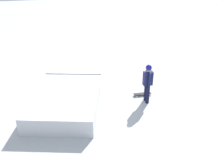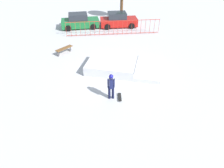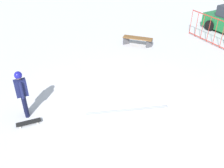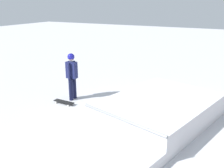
# 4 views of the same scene
# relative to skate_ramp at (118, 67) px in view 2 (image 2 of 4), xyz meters

# --- Properties ---
(ground_plane) EXTENTS (60.00, 60.00, 0.00)m
(ground_plane) POSITION_rel_skate_ramp_xyz_m (0.05, -0.07, -0.32)
(ground_plane) COLOR silver
(skate_ramp) EXTENTS (5.89, 3.91, 0.74)m
(skate_ramp) POSITION_rel_skate_ramp_xyz_m (0.00, 0.00, 0.00)
(skate_ramp) COLOR silver
(skate_ramp) RESTS_ON ground
(skater) EXTENTS (0.44, 0.39, 1.73)m
(skater) POSITION_rel_skate_ramp_xyz_m (-0.69, -3.26, 0.69)
(skater) COLOR black
(skater) RESTS_ON ground
(skateboard) EXTENTS (0.28, 0.80, 0.09)m
(skateboard) POSITION_rel_skate_ramp_xyz_m (-0.16, -3.27, -0.24)
(skateboard) COLOR black
(skateboard) RESTS_ON ground
(perimeter_fence) EXTENTS (9.59, 0.55, 1.50)m
(perimeter_fence) POSITION_rel_skate_ramp_xyz_m (0.05, 7.18, 0.45)
(perimeter_fence) COLOR #B22D23
(perimeter_fence) RESTS_ON ground
(park_bench) EXTENTS (1.38, 1.44, 0.48)m
(park_bench) POSITION_rel_skate_ramp_xyz_m (-4.42, 3.16, 0.04)
(park_bench) COLOR brown
(park_bench) RESTS_ON ground
(parked_car_green) EXTENTS (4.28, 2.31, 1.60)m
(parked_car_green) POSITION_rel_skate_ramp_xyz_m (-3.54, 9.48, 0.41)
(parked_car_green) COLOR #196B33
(parked_car_green) RESTS_ON ground
(parked_car_red) EXTENTS (4.19, 2.10, 1.60)m
(parked_car_red) POSITION_rel_skate_ramp_xyz_m (0.76, 9.64, 0.41)
(parked_car_red) COLOR red
(parked_car_red) RESTS_ON ground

